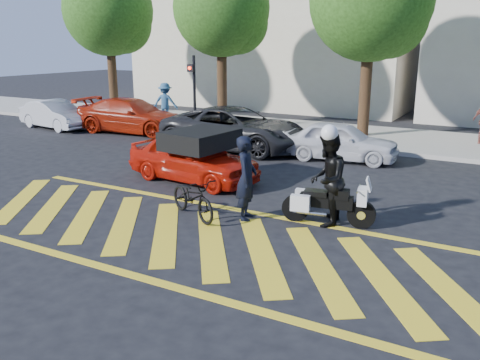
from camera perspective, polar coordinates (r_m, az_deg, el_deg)
The scene contains 18 objects.
ground at distance 10.20m, azimuth -5.64°, elevation -6.34°, with size 90.00×90.00×0.00m, color black.
sidewalk at distance 20.82m, azimuth 13.56°, elevation 4.73°, with size 60.00×5.00×0.15m, color #9E998E.
crosswalk at distance 10.22m, azimuth -5.82°, elevation -6.27°, with size 12.33×4.00×0.01m.
building_left at distance 31.77m, azimuth 4.31°, elevation 17.54°, with size 16.00×8.00×10.00m, color beige.
tree_far_left at distance 27.03m, azimuth -14.24°, elevation 17.63°, with size 4.40×4.40×7.41m.
tree_left at distance 23.12m, azimuth -1.74°, elevation 18.41°, with size 4.20×4.20×7.26m.
tree_center at distance 20.56m, azimuth 14.89°, elevation 18.60°, with size 4.60×4.60×7.56m.
signal_pole at distance 21.27m, azimuth -5.25°, elevation 10.33°, with size 0.28×0.43×3.20m.
officer_bike at distance 10.88m, azimuth 0.73°, elevation 0.21°, with size 0.67×0.44×1.83m, color black.
bicycle at distance 11.15m, azimuth -5.32°, elevation -1.94°, with size 0.61×1.74×0.91m, color black.
police_motorcycle at distance 10.81m, azimuth 9.72°, elevation -2.56°, with size 1.96×0.78×0.87m.
officer_moto at distance 10.68m, azimuth 9.78°, elevation 0.07°, with size 0.96×0.74×1.97m, color black.
red_convertible at distance 14.02m, azimuth -5.28°, elevation 2.51°, with size 1.55×3.86×1.32m, color #B31608.
parked_far_left at distance 24.04m, azimuth -20.03°, elevation 6.92°, with size 1.31×3.75×1.24m, color #A5A7AD.
parked_left at distance 22.06m, azimuth -12.04°, elevation 7.08°, with size 2.00×4.91×1.43m, color #9D1D09.
parked_mid_left at distance 18.16m, azimuth -0.54°, elevation 5.81°, with size 2.49×5.40×1.50m, color black.
parked_mid_right at distance 16.79m, azimuth 11.19°, elevation 4.33°, with size 1.49×3.71×1.26m, color silver.
pedestrian_left at distance 23.87m, azimuth -8.38°, elevation 8.63°, with size 1.14×0.66×1.76m, color #2E5980.
Camera 1 is at (5.48, -7.75, 3.75)m, focal length 38.00 mm.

